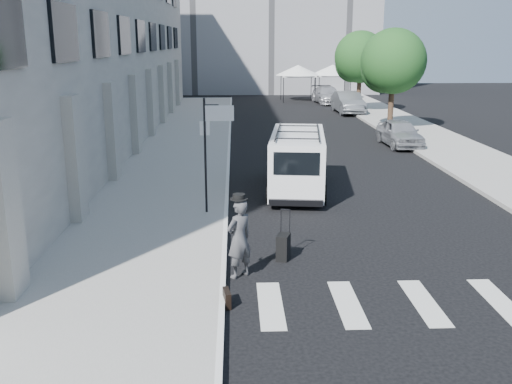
{
  "coord_description": "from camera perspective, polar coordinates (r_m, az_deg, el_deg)",
  "views": [
    {
      "loc": [
        -1.71,
        -13.74,
        5.28
      ],
      "look_at": [
        -1.14,
        1.21,
        1.3
      ],
      "focal_mm": 40.0,
      "sensor_mm": 36.0,
      "label": 1
    }
  ],
  "objects": [
    {
      "name": "sidewalk_right",
      "position": [
        35.78,
        15.36,
        6.0
      ],
      "size": [
        4.0,
        56.0,
        0.15
      ],
      "primitive_type": "cube",
      "color": "gray",
      "rests_on": "ground"
    },
    {
      "name": "tree_far",
      "position": [
        43.89,
        10.21,
        12.96
      ],
      "size": [
        3.8,
        3.83,
        6.03
      ],
      "color": "black",
      "rests_on": "ground"
    },
    {
      "name": "suitcase",
      "position": [
        14.22,
        2.75,
        -5.49
      ],
      "size": [
        0.4,
        0.51,
        1.25
      ],
      "rotation": [
        0.0,
        0.0,
        -0.31
      ],
      "color": "black",
      "rests_on": "ground"
    },
    {
      "name": "parked_car_b",
      "position": [
        43.7,
        9.19,
        8.83
      ],
      "size": [
        1.81,
        4.94,
        1.62
      ],
      "primitive_type": "imported",
      "rotation": [
        0.0,
        0.0,
        0.02
      ],
      "color": "#595C60",
      "rests_on": "ground"
    },
    {
      "name": "building_left",
      "position": [
        33.23,
        -20.03,
        15.27
      ],
      "size": [
        10.0,
        44.0,
        12.0
      ],
      "primitive_type": "cube",
      "color": "gray",
      "rests_on": "ground"
    },
    {
      "name": "tent_left",
      "position": [
        52.12,
        4.22,
        12.02
      ],
      "size": [
        4.0,
        4.0,
        3.2
      ],
      "color": "black",
      "rests_on": "ground"
    },
    {
      "name": "businessman",
      "position": [
        12.99,
        -1.69,
        -4.68
      ],
      "size": [
        0.8,
        0.78,
        1.86
      ],
      "primitive_type": "imported",
      "rotation": [
        0.0,
        0.0,
        3.84
      ],
      "color": "#3E3E41",
      "rests_on": "ground"
    },
    {
      "name": "tent_right",
      "position": [
        53.06,
        7.68,
        11.98
      ],
      "size": [
        4.0,
        4.0,
        3.2
      ],
      "color": "black",
      "rests_on": "ground"
    },
    {
      "name": "parked_car_a",
      "position": [
        30.42,
        14.18,
        5.77
      ],
      "size": [
        1.8,
        4.13,
        1.39
      ],
      "primitive_type": "imported",
      "rotation": [
        0.0,
        0.0,
        0.04
      ],
      "color": "gray",
      "rests_on": "ground"
    },
    {
      "name": "sidewalk_left",
      "position": [
        30.3,
        -6.97,
        4.89
      ],
      "size": [
        4.5,
        48.0,
        0.15
      ],
      "primitive_type": "cube",
      "color": "gray",
      "rests_on": "ground"
    },
    {
      "name": "sign_pole",
      "position": [
        17.16,
        -4.35,
        6.05
      ],
      "size": [
        1.03,
        0.07,
        3.5
      ],
      "color": "black",
      "rests_on": "sidewalk_left"
    },
    {
      "name": "ground",
      "position": [
        14.82,
        4.62,
        -6.03
      ],
      "size": [
        120.0,
        120.0,
        0.0
      ],
      "primitive_type": "plane",
      "color": "black",
      "rests_on": "ground"
    },
    {
      "name": "cargo_van",
      "position": [
        20.6,
        4.17,
        3.16
      ],
      "size": [
        2.47,
        5.74,
        2.11
      ],
      "rotation": [
        0.0,
        0.0,
        -0.12
      ],
      "color": "white",
      "rests_on": "ground"
    },
    {
      "name": "parked_car_c",
      "position": [
        50.54,
        7.14,
        9.6
      ],
      "size": [
        2.44,
        5.14,
        1.45
      ],
      "primitive_type": "imported",
      "rotation": [
        0.0,
        0.0,
        0.08
      ],
      "color": "#9A9BA1",
      "rests_on": "ground"
    },
    {
      "name": "tree_near",
      "position": [
        35.15,
        13.34,
        12.37
      ],
      "size": [
        3.8,
        3.83,
        6.03
      ],
      "color": "black",
      "rests_on": "ground"
    },
    {
      "name": "briefcase",
      "position": [
        11.9,
        -2.93,
        -10.56
      ],
      "size": [
        0.19,
        0.45,
        0.34
      ],
      "primitive_type": "cube",
      "rotation": [
        0.0,
        0.0,
        0.16
      ],
      "color": "black",
      "rests_on": "ground"
    }
  ]
}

